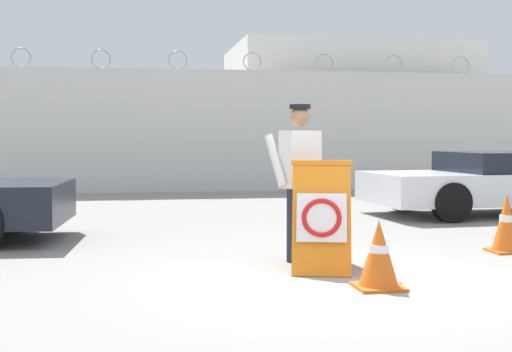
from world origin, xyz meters
name	(u,v)px	position (x,y,z in m)	size (l,w,h in m)	color
ground_plane	(343,280)	(0.00, 0.00, 0.00)	(90.00, 90.00, 0.00)	gray
perimeter_wall	(216,131)	(0.00, 11.15, 1.52)	(36.00, 0.30, 3.48)	silver
building_block	(344,115)	(4.34, 14.63, 2.03)	(6.77, 5.08, 4.07)	silver
barricade_sign	(322,216)	(-0.07, 0.56, 0.57)	(0.79, 0.97, 1.15)	orange
security_guard	(300,174)	(-0.17, 1.11, 0.97)	(0.68, 0.40, 1.74)	#232838
traffic_cone_near	(507,223)	(2.40, 1.28, 0.35)	(0.39, 0.39, 0.71)	orange
traffic_cone_mid	(379,254)	(0.22, -0.39, 0.31)	(0.43, 0.43, 0.63)	orange
parked_car_far_side	(504,182)	(4.47, 5.13, 0.58)	(4.89, 2.28, 1.11)	black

